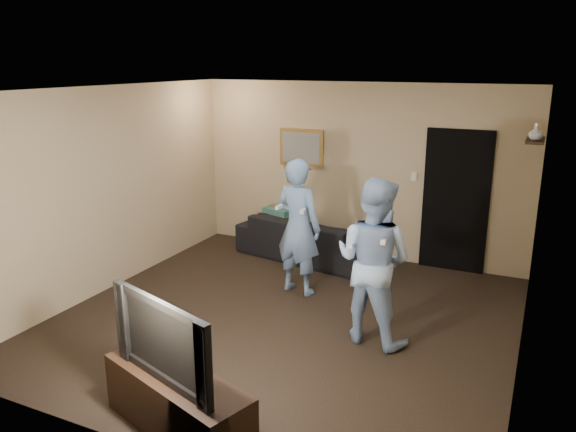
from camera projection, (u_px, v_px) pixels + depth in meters
The scene contains 19 objects.
ground at pixel (286, 319), 6.51m from camera, with size 5.00×5.00×0.00m, color black.
ceiling at pixel (286, 90), 5.81m from camera, with size 5.00×5.00×0.04m, color silver.
wall_back at pixel (357, 171), 8.34m from camera, with size 5.00×0.04×2.60m, color tan.
wall_front at pixel (136, 293), 3.98m from camera, with size 5.00×0.04×2.60m, color tan.
wall_left at pixel (110, 189), 7.18m from camera, with size 0.04×5.00×2.60m, color tan.
wall_right at pixel (532, 241), 5.14m from camera, with size 0.04×5.00×2.60m, color tan.
sofa at pixel (309, 238), 8.42m from camera, with size 2.17×0.85×0.63m, color black.
throw_pillow at pixel (276, 223), 8.60m from camera, with size 0.46×0.15×0.46m, color #1C554D.
painting_frame at pixel (302, 148), 8.61m from camera, with size 0.72×0.05×0.57m, color olive.
painting_canvas at pixel (301, 148), 8.58m from camera, with size 0.62×0.01×0.47m, color slate.
doorway at pixel (456, 201), 7.81m from camera, with size 0.90×0.06×2.00m, color black.
light_switch at pixel (414, 176), 7.97m from camera, with size 0.08×0.02×0.12m, color silver.
wall_shelf at pixel (535, 140), 6.57m from camera, with size 0.20×0.60×0.03m, color black.
shelf_vase at pixel (536, 133), 6.45m from camera, with size 0.16×0.16×0.17m, color silver.
shelf_figurine at pixel (537, 131), 6.57m from camera, with size 0.06×0.06×0.18m, color silver.
tv_console at pixel (178, 404), 4.48m from camera, with size 1.41×0.45×0.50m, color black.
television at pixel (174, 337), 4.32m from camera, with size 1.18×0.15×0.68m, color black.
wii_player_left at pixel (298, 227), 7.06m from camera, with size 0.70×0.56×1.74m.
wii_player_right at pixel (373, 261), 5.82m from camera, with size 0.98×0.83×1.77m.
Camera 1 is at (2.54, -5.38, 2.89)m, focal length 35.00 mm.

